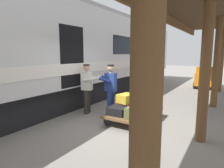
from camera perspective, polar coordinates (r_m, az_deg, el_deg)
ground_plane at (r=5.80m, az=4.75°, el=-11.90°), size 60.00×60.00×0.00m
train_car at (r=7.72m, az=-19.71°, el=8.41°), size 3.02×21.46×4.00m
luggage_cart at (r=6.04m, az=6.42°, el=-8.39°), size 1.23×1.82×0.31m
suitcase_slate_roller at (r=5.88m, az=8.91°, el=-6.99°), size 0.47×0.60×0.29m
suitcase_black_hardshell at (r=5.69m, az=1.74°, el=-7.77°), size 0.54×0.55×0.22m
suitcase_navy_fabric at (r=6.33m, az=10.67°, el=-6.14°), size 0.46×0.63×0.23m
suitcase_olive_duffel at (r=5.44m, az=6.85°, el=-8.20°), size 0.41×0.61×0.30m
suitcase_gray_aluminum at (r=6.54m, az=6.13°, el=-5.60°), size 0.53×0.49×0.22m
suitcase_burgundy_valise at (r=6.11m, az=4.09°, el=-6.47°), size 0.55×0.56×0.25m
suitcase_yellow_case at (r=6.02m, az=4.10°, el=-4.19°), size 0.49×0.58×0.26m
porter_in_overalls at (r=6.47m, az=-0.52°, el=-1.17°), size 0.69×0.46×1.70m
porter_by_door at (r=6.73m, az=-7.18°, el=-0.85°), size 0.73×0.57×1.70m
baggage_tug at (r=12.96m, az=25.46°, el=1.68°), size 1.29×1.81×1.30m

